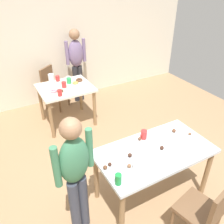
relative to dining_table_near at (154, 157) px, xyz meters
name	(u,v)px	position (x,y,z in m)	size (l,w,h in m)	color
ground_plane	(139,197)	(-0.15, 0.03, -0.65)	(6.40, 6.40, 0.00)	#9E7A56
wall_back	(53,40)	(-0.15, 3.23, 0.65)	(6.40, 0.10, 2.60)	beige
dining_table_near	(154,157)	(0.00, 0.00, 0.00)	(1.36, 0.73, 0.75)	silver
dining_table_far	(66,93)	(-0.33, 2.14, -0.02)	(0.93, 0.78, 0.75)	silver
chair_near_table	(206,210)	(0.09, -0.74, -0.16)	(0.48, 0.48, 0.87)	brown
chair_far_table	(52,85)	(-0.38, 2.87, -0.16)	(0.56, 0.56, 0.87)	brown
person_girl_near	(75,170)	(-0.96, 0.03, 0.23)	(0.45, 0.28, 1.48)	#383D4C
person_adult_far	(76,60)	(0.20, 2.90, 0.28)	(0.45, 0.22, 1.56)	#28282D
mixing_bowl	(142,167)	(-0.30, -0.17, 0.13)	(0.20, 0.20, 0.07)	white
soda_can	(118,179)	(-0.62, -0.22, 0.16)	(0.07, 0.07, 0.12)	#198438
fork_near	(188,144)	(0.42, -0.10, 0.10)	(0.17, 0.02, 0.01)	silver
cup_near_0	(144,135)	(0.02, 0.25, 0.15)	(0.08, 0.08, 0.11)	red
cake_ball_0	(174,131)	(0.43, 0.17, 0.12)	(0.05, 0.05, 0.05)	brown
cake_ball_1	(162,148)	(0.08, -0.02, 0.12)	(0.05, 0.05, 0.05)	#3D2319
cake_ball_2	(129,166)	(-0.41, -0.09, 0.12)	(0.04, 0.04, 0.04)	brown
cake_ball_3	(140,139)	(-0.05, 0.24, 0.12)	(0.04, 0.04, 0.04)	brown
cake_ball_4	(105,167)	(-0.64, 0.02, 0.12)	(0.05, 0.05, 0.05)	brown
cake_ball_5	(130,155)	(-0.31, 0.05, 0.12)	(0.05, 0.05, 0.05)	#3D2319
cake_ball_6	(110,164)	(-0.58, 0.03, 0.12)	(0.04, 0.04, 0.04)	#3D2319
cake_ball_7	(190,134)	(0.57, 0.02, 0.11)	(0.04, 0.04, 0.04)	brown
pitcher_far	(52,80)	(-0.51, 2.31, 0.20)	(0.10, 0.10, 0.22)	white
cup_far_0	(64,85)	(-0.35, 2.13, 0.15)	(0.08, 0.08, 0.11)	red
cup_far_1	(60,93)	(-0.52, 1.86, 0.15)	(0.08, 0.08, 0.11)	red
cup_far_2	(69,81)	(-0.22, 2.25, 0.15)	(0.08, 0.08, 0.10)	green
cup_far_3	(58,79)	(-0.36, 2.45, 0.15)	(0.08, 0.08, 0.10)	red
donut_far_0	(68,78)	(-0.15, 2.48, 0.11)	(0.11, 0.11, 0.03)	white
donut_far_1	(80,77)	(0.06, 2.41, 0.11)	(0.10, 0.10, 0.03)	white
donut_far_2	(75,83)	(-0.12, 2.19, 0.11)	(0.11, 0.11, 0.03)	gold
donut_far_3	(79,80)	(-0.02, 2.26, 0.12)	(0.13, 0.13, 0.04)	brown
donut_far_4	(53,91)	(-0.57, 2.05, 0.11)	(0.12, 0.12, 0.04)	pink
donut_far_5	(60,91)	(-0.47, 1.99, 0.11)	(0.11, 0.11, 0.03)	brown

